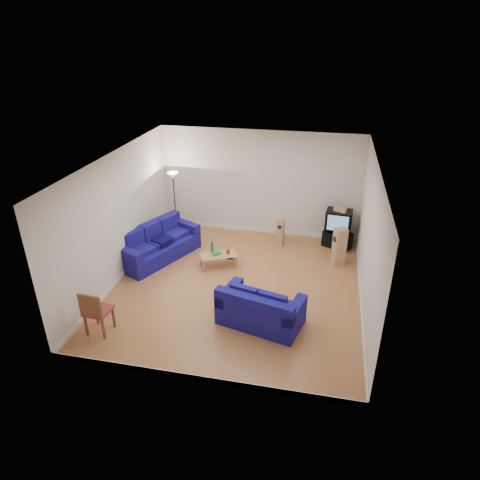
% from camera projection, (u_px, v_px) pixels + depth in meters
% --- Properties ---
extents(room, '(6.01, 6.51, 3.21)m').
position_uv_depth(room, '(236.00, 231.00, 9.98)').
color(room, brown).
rests_on(room, ground).
extents(sofa_three_seat, '(1.94, 2.61, 0.93)m').
position_uv_depth(sofa_three_seat, '(157.00, 246.00, 11.88)').
color(sofa_three_seat, '#110C5B').
rests_on(sofa_three_seat, ground).
extents(sofa_loveseat, '(1.94, 1.38, 0.88)m').
position_uv_depth(sofa_loveseat, '(260.00, 311.00, 9.18)').
color(sofa_loveseat, '#110C5B').
rests_on(sofa_loveseat, ground).
extents(coffee_table, '(1.10, 0.85, 0.36)m').
position_uv_depth(coffee_table, '(219.00, 256.00, 11.43)').
color(coffee_table, tan).
rests_on(coffee_table, ground).
extents(bottle, '(0.10, 0.10, 0.32)m').
position_uv_depth(bottle, '(212.00, 247.00, 11.47)').
color(bottle, '#197233').
rests_on(bottle, coffee_table).
extents(tissue_box, '(0.23, 0.23, 0.09)m').
position_uv_depth(tissue_box, '(217.00, 253.00, 11.39)').
color(tissue_box, green).
rests_on(tissue_box, coffee_table).
extents(red_canister, '(0.12, 0.12, 0.14)m').
position_uv_depth(red_canister, '(228.00, 251.00, 11.42)').
color(red_canister, red).
rests_on(red_canister, coffee_table).
extents(remote, '(0.17, 0.11, 0.02)m').
position_uv_depth(remote, '(230.00, 259.00, 11.19)').
color(remote, black).
rests_on(remote, coffee_table).
extents(tv_stand, '(0.90, 0.75, 0.48)m').
position_uv_depth(tv_stand, '(337.00, 240.00, 12.47)').
color(tv_stand, black).
rests_on(tv_stand, ground).
extents(av_receiver, '(0.50, 0.48, 0.09)m').
position_uv_depth(av_receiver, '(337.00, 230.00, 12.37)').
color(av_receiver, black).
rests_on(av_receiver, tv_stand).
extents(television, '(0.77, 0.61, 0.56)m').
position_uv_depth(television, '(339.00, 220.00, 12.24)').
color(television, black).
rests_on(television, av_receiver).
extents(centre_speaker, '(0.38, 0.28, 0.12)m').
position_uv_depth(centre_speaker, '(340.00, 209.00, 12.03)').
color(centre_speaker, tan).
rests_on(centre_speaker, television).
extents(speaker_left, '(0.22, 0.28, 0.84)m').
position_uv_depth(speaker_left, '(280.00, 232.00, 12.54)').
color(speaker_left, tan).
rests_on(speaker_left, ground).
extents(speaker_right, '(0.39, 0.37, 1.06)m').
position_uv_depth(speaker_right, '(339.00, 247.00, 11.43)').
color(speaker_right, tan).
rests_on(speaker_right, ground).
extents(floor_lamp, '(0.34, 0.34, 2.01)m').
position_uv_depth(floor_lamp, '(173.00, 184.00, 12.57)').
color(floor_lamp, black).
rests_on(floor_lamp, ground).
extents(dining_chair, '(0.52, 0.52, 1.04)m').
position_uv_depth(dining_chair, '(96.00, 310.00, 8.79)').
color(dining_chair, brown).
rests_on(dining_chair, ground).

